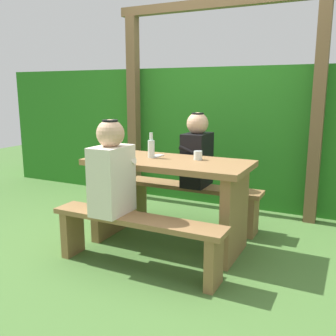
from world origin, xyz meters
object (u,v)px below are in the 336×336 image
at_px(bench_near, 136,232).
at_px(person_white_shirt, 112,171).
at_px(bench_far, 192,196).
at_px(person_black_coat, 197,153).
at_px(picnic_table, 168,188).
at_px(cell_phone, 157,156).
at_px(bottle_left, 151,148).
at_px(drinking_glass, 198,155).

relative_size(bench_near, person_white_shirt, 1.95).
xyz_separation_m(bench_far, person_black_coat, (0.05, -0.00, 0.45)).
height_order(picnic_table, person_black_coat, person_black_coat).
height_order(picnic_table, bench_far, picnic_table).
bearing_deg(picnic_table, bench_far, 90.00).
relative_size(bench_near, person_black_coat, 1.95).
xyz_separation_m(picnic_table, cell_phone, (-0.17, 0.11, 0.25)).
bearing_deg(bench_far, bottle_left, -108.98).
bearing_deg(drinking_glass, picnic_table, -152.57).
bearing_deg(person_black_coat, bottle_left, -113.85).
bearing_deg(bottle_left, person_black_coat, 66.15).
distance_m(picnic_table, bench_near, 0.58).
xyz_separation_m(bench_far, drinking_glass, (0.23, -0.42, 0.50)).
distance_m(picnic_table, person_white_shirt, 0.62).
distance_m(person_white_shirt, bottle_left, 0.57).
xyz_separation_m(picnic_table, bench_near, (0.00, -0.54, -0.21)).
bearing_deg(bench_far, person_black_coat, -3.88).
distance_m(bench_far, person_white_shirt, 1.18).
relative_size(bench_near, cell_phone, 10.00).
xyz_separation_m(drinking_glass, cell_phone, (-0.39, -0.01, -0.03)).
relative_size(person_black_coat, bottle_left, 3.24).
relative_size(drinking_glass, bottle_left, 0.34).
relative_size(person_white_shirt, cell_phone, 5.14).
xyz_separation_m(person_black_coat, bottle_left, (-0.23, -0.51, 0.10)).
distance_m(bench_far, cell_phone, 0.66).
bearing_deg(person_white_shirt, drinking_glass, 56.27).
bearing_deg(bench_near, drinking_glass, 70.90).
xyz_separation_m(person_white_shirt, cell_phone, (0.04, 0.64, 0.02)).
bearing_deg(bench_near, bench_far, 90.00).
bearing_deg(person_black_coat, picnic_table, -95.22).
distance_m(picnic_table, drinking_glass, 0.38).
height_order(drinking_glass, cell_phone, drinking_glass).
xyz_separation_m(bench_near, bench_far, (0.00, 1.08, 0.00)).
bearing_deg(person_black_coat, bench_far, 176.12).
height_order(bottle_left, cell_phone, bottle_left).
relative_size(picnic_table, drinking_glass, 18.32).
height_order(person_black_coat, drinking_glass, person_black_coat).
xyz_separation_m(person_black_coat, cell_phone, (-0.21, -0.43, 0.02)).
bearing_deg(drinking_glass, bench_near, -109.10).
distance_m(drinking_glass, cell_phone, 0.39).
xyz_separation_m(picnic_table, person_white_shirt, (-0.21, -0.53, 0.23)).
bearing_deg(cell_phone, bench_far, 74.97).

